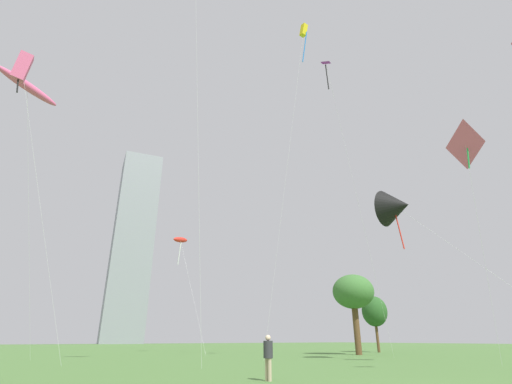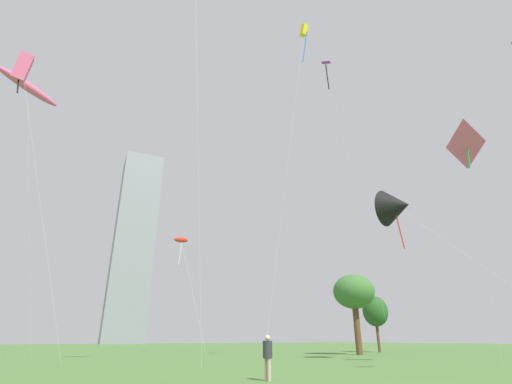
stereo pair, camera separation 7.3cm
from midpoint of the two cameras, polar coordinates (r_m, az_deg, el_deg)
The scene contains 11 objects.
person_standing_1 at distance 16.62m, azimuth 1.94°, elevation -23.64°, with size 0.39×0.39×1.74m.
kite_flying_0 at distance 39.59m, azimuth 10.99°, elevation 17.93°, with size 8.23×2.73×27.84m.
kite_flying_1 at distance 33.04m, azimuth -32.22°, elevation 15.81°, with size 6.80×1.57×21.08m.
kite_flying_2 at distance 30.71m, azimuth 29.61°, elevation 6.24°, with size 3.25×3.01×15.55m.
kite_flying_3 at distance 33.14m, azimuth 20.83°, elevation -2.10°, with size 6.71×11.69×13.54m.
kite_flying_4 at distance 50.68m, azimuth -11.41°, elevation -7.28°, with size 2.85×11.35×14.43m.
kite_flying_7 at distance 43.44m, azimuth 7.42°, elevation 23.11°, with size 3.13×4.32×33.17m.
kite_flying_8 at distance 35.27m, azimuth -31.63°, elevation 13.60°, with size 7.13×7.83×20.97m.
park_tree_1 at distance 44.73m, azimuth 14.86°, elevation -14.71°, with size 4.59×4.59×8.46m.
park_tree_2 at distance 53.61m, azimuth 17.91°, elevation -17.09°, with size 3.25×3.25×6.89m.
distant_highrise_0 at distance 152.97m, azimuth -18.39°, elevation -7.71°, with size 14.49×16.26×71.32m, color gray.
Camera 2 is at (-12.35, -6.82, 1.58)m, focal length 26.00 mm.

